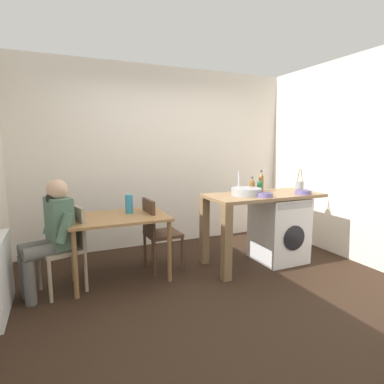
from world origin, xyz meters
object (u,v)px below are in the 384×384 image
(seated_person, at_px, (51,231))
(washing_machine, at_px, (279,229))
(chair_person_seat, at_px, (68,243))
(colander, at_px, (303,192))
(bottle_tall_green, at_px, (252,186))
(bottle_clear_small, at_px, (261,182))
(mixing_bowl, at_px, (265,195))
(utensil_crock, at_px, (299,186))
(dining_table, at_px, (118,224))
(vase, at_px, (129,204))
(bottle_squat_brown, at_px, (260,186))
(chair_opposite, at_px, (157,230))

(seated_person, bearing_deg, washing_machine, -110.40)
(chair_person_seat, height_order, colander, colander)
(bottle_tall_green, relative_size, bottle_clear_small, 0.74)
(washing_machine, height_order, mixing_bowl, mixing_bowl)
(chair_person_seat, bearing_deg, utensil_crock, -110.11)
(colander, bearing_deg, mixing_bowl, 178.03)
(dining_table, bearing_deg, bottle_clear_small, -1.36)
(bottle_tall_green, relative_size, utensil_crock, 0.69)
(chair_person_seat, height_order, vase, vase)
(utensil_crock, bearing_deg, bottle_squat_brown, 171.87)
(bottle_tall_green, bearing_deg, vase, 172.37)
(dining_table, xyz_separation_m, bottle_clear_small, (1.92, -0.05, 0.40))
(dining_table, bearing_deg, vase, 33.69)
(dining_table, xyz_separation_m, bottle_squat_brown, (1.84, -0.13, 0.36))
(bottle_tall_green, distance_m, utensil_crock, 0.71)
(dining_table, xyz_separation_m, chair_opposite, (0.48, 0.05, -0.14))
(mixing_bowl, height_order, colander, colander)
(bottle_squat_brown, height_order, mixing_bowl, bottle_squat_brown)
(washing_machine, xyz_separation_m, utensil_crock, (0.37, 0.05, 0.56))
(seated_person, xyz_separation_m, utensil_crock, (3.14, -0.09, 0.32))
(chair_person_seat, height_order, seated_person, seated_person)
(seated_person, xyz_separation_m, colander, (2.96, -0.36, 0.28))
(colander, relative_size, vase, 0.90)
(seated_person, relative_size, vase, 5.38)
(mixing_bowl, relative_size, vase, 0.87)
(chair_opposite, distance_m, bottle_clear_small, 1.55)
(colander, bearing_deg, bottle_squat_brown, 139.51)
(bottle_squat_brown, xyz_separation_m, utensil_crock, (0.60, -0.09, -0.01))
(washing_machine, relative_size, utensil_crock, 2.87)
(seated_person, height_order, colander, seated_person)
(washing_machine, bearing_deg, bottle_squat_brown, 148.97)
(chair_person_seat, xyz_separation_m, chair_opposite, (1.02, 0.12, 0.00))
(seated_person, bearing_deg, dining_table, -97.30)
(dining_table, xyz_separation_m, vase, (0.15, 0.10, 0.21))
(bottle_clear_small, xyz_separation_m, vase, (-1.77, 0.15, -0.20))
(chair_opposite, relative_size, vase, 4.04)
(washing_machine, bearing_deg, vase, 169.16)
(dining_table, xyz_separation_m, utensil_crock, (2.44, -0.22, 0.35))
(bottle_clear_small, bearing_deg, seated_person, -178.25)
(dining_table, bearing_deg, bottle_squat_brown, -4.05)
(chair_person_seat, relative_size, bottle_tall_green, 4.33)
(seated_person, distance_m, utensil_crock, 3.16)
(bottle_squat_brown, height_order, bottle_clear_small, bottle_clear_small)
(chair_opposite, height_order, mixing_bowl, mixing_bowl)
(seated_person, xyz_separation_m, bottle_clear_small, (2.63, 0.08, 0.38))
(bottle_clear_small, bearing_deg, vase, 175.31)
(chair_person_seat, xyz_separation_m, vase, (0.70, 0.18, 0.34))
(chair_opposite, distance_m, washing_machine, 1.63)
(dining_table, relative_size, vase, 4.93)
(dining_table, bearing_deg, seated_person, -169.83)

